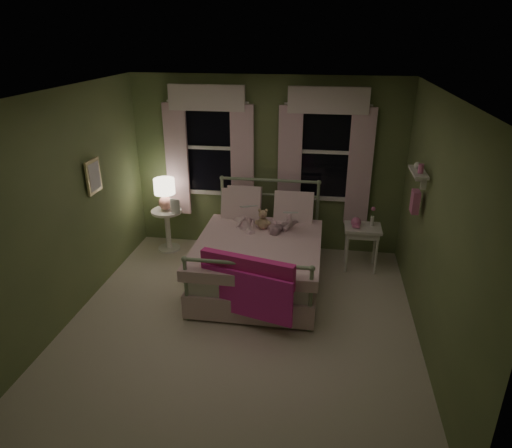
% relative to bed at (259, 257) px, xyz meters
% --- Properties ---
extents(room_shell, '(4.20, 4.20, 4.20)m').
position_rel_bed_xyz_m(room_shell, '(-0.07, -0.93, 0.92)').
color(room_shell, beige).
rests_on(room_shell, ground).
extents(bed, '(1.58, 2.04, 1.18)m').
position_rel_bed_xyz_m(bed, '(0.00, 0.00, 0.00)').
color(bed, white).
rests_on(bed, ground).
extents(pink_throw, '(1.09, 0.42, 0.71)m').
position_rel_bed_xyz_m(pink_throw, '(0.01, -1.02, 0.23)').
color(pink_throw, '#E32C89').
rests_on(pink_throw, bed).
extents(child_left, '(0.35, 0.29, 0.82)m').
position_rel_bed_xyz_m(child_left, '(-0.27, 0.43, 0.60)').
color(child_left, '#F7D1DD').
rests_on(child_left, bed).
extents(child_right, '(0.45, 0.41, 0.76)m').
position_rel_bed_xyz_m(child_right, '(0.29, 0.43, 0.57)').
color(child_right, '#F7D1DD').
rests_on(child_right, bed).
extents(book_left, '(0.23, 0.18, 0.26)m').
position_rel_bed_xyz_m(book_left, '(-0.27, 0.18, 0.59)').
color(book_left, beige).
rests_on(book_left, child_left).
extents(book_right, '(0.20, 0.12, 0.26)m').
position_rel_bed_xyz_m(book_right, '(0.29, 0.18, 0.54)').
color(book_right, beige).
rests_on(book_right, child_right).
extents(teddy_bear, '(0.22, 0.17, 0.30)m').
position_rel_bed_xyz_m(teddy_bear, '(0.01, 0.27, 0.42)').
color(teddy_bear, tan).
rests_on(teddy_bear, bed).
extents(nightstand_left, '(0.46, 0.46, 0.65)m').
position_rel_bed_xyz_m(nightstand_left, '(-1.54, 0.79, 0.04)').
color(nightstand_left, white).
rests_on(nightstand_left, ground).
extents(table_lamp, '(0.31, 0.31, 0.48)m').
position_rel_bed_xyz_m(table_lamp, '(-1.54, 0.79, 0.58)').
color(table_lamp, '#EA998A').
rests_on(table_lamp, nightstand_left).
extents(book_nightstand, '(0.22, 0.26, 0.02)m').
position_rel_bed_xyz_m(book_nightstand, '(-1.44, 0.71, 0.28)').
color(book_nightstand, beige).
rests_on(book_nightstand, nightstand_left).
extents(nightstand_right, '(0.50, 0.40, 0.64)m').
position_rel_bed_xyz_m(nightstand_right, '(1.36, 0.61, 0.17)').
color(nightstand_right, white).
rests_on(nightstand_right, ground).
extents(pink_toy, '(0.14, 0.19, 0.14)m').
position_rel_bed_xyz_m(pink_toy, '(1.26, 0.61, 0.33)').
color(pink_toy, pink).
rests_on(pink_toy, nightstand_right).
extents(bud_vase, '(0.06, 0.06, 0.28)m').
position_rel_bed_xyz_m(bud_vase, '(1.48, 0.66, 0.41)').
color(bud_vase, white).
rests_on(bud_vase, nightstand_right).
extents(window_left, '(1.34, 0.13, 1.96)m').
position_rel_bed_xyz_m(window_left, '(-0.92, 1.10, 1.25)').
color(window_left, black).
rests_on(window_left, room_shell).
extents(window_right, '(1.34, 0.13, 1.96)m').
position_rel_bed_xyz_m(window_right, '(0.78, 1.10, 1.25)').
color(window_right, black).
rests_on(window_right, room_shell).
extents(wall_shelf, '(0.15, 0.50, 0.60)m').
position_rel_bed_xyz_m(wall_shelf, '(1.83, -0.23, 1.15)').
color(wall_shelf, white).
rests_on(wall_shelf, room_shell).
extents(framed_picture, '(0.03, 0.32, 0.42)m').
position_rel_bed_xyz_m(framed_picture, '(-2.02, -0.33, 1.12)').
color(framed_picture, beige).
rests_on(framed_picture, room_shell).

